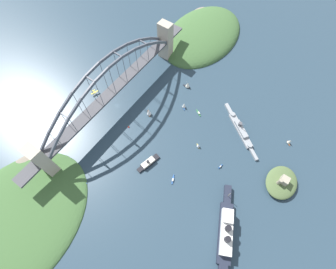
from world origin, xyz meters
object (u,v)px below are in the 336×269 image
object	(u,v)px
small_boat_4	(289,142)
small_boat_6	(220,166)
harbor_arch_bridge	(112,91)
harbor_ferry_steamer	(148,163)
small_boat_2	(149,112)
small_boat_1	(188,85)
channel_marker_buoy	(129,127)
seaplane_taxiing_near_bridge	(95,93)
fort_island_mid_harbor	(282,182)
small_boat_3	(173,180)
small_boat_5	(199,113)
small_boat_8	(82,185)
ocean_liner	(226,233)
small_boat_0	(184,105)
small_boat_7	(198,146)
naval_cruiser	(240,129)

from	to	relation	value
small_boat_4	small_boat_6	distance (m)	87.47
harbor_arch_bridge	small_boat_6	xyz separation A→B (m)	(-4.07, 148.37, -28.84)
harbor_ferry_steamer	small_boat_2	size ratio (longest dim) A/B	2.61
small_boat_1	channel_marker_buoy	xyz separation A→B (m)	(92.73, -24.17, -3.36)
seaplane_taxiing_near_bridge	small_boat_1	distance (m)	121.62
fort_island_mid_harbor	small_boat_3	size ratio (longest dim) A/B	3.73
small_boat_1	fort_island_mid_harbor	bearing A→B (deg)	71.16
small_boat_1	small_boat_3	size ratio (longest dim) A/B	0.97
small_boat_1	small_boat_4	size ratio (longest dim) A/B	1.35
harbor_ferry_steamer	small_boat_3	distance (m)	33.10
seaplane_taxiing_near_bridge	channel_marker_buoy	size ratio (longest dim) A/B	3.80
harbor_arch_bridge	seaplane_taxiing_near_bridge	size ratio (longest dim) A/B	26.07
small_boat_5	small_boat_8	size ratio (longest dim) A/B	1.07
ocean_liner	small_boat_3	size ratio (longest dim) A/B	8.30
small_boat_0	small_boat_4	size ratio (longest dim) A/B	1.19
seaplane_taxiing_near_bridge	small_boat_8	bearing A→B (deg)	36.74
seaplane_taxiing_near_bridge	small_boat_1	world-z (taller)	small_boat_1
ocean_liner	small_boat_0	xyz separation A→B (m)	(-100.93, -114.77, -1.92)
small_boat_1	small_boat_7	distance (m)	88.34
small_boat_7	channel_marker_buoy	bearing A→B (deg)	-72.22
small_boat_0	small_boat_1	xyz separation A→B (m)	(-29.78, -14.25, 0.32)
small_boat_1	small_boat_5	world-z (taller)	small_boat_1
small_boat_4	channel_marker_buoy	bearing A→B (deg)	-61.07
ocean_liner	small_boat_1	bearing A→B (deg)	-135.37
harbor_arch_bridge	naval_cruiser	distance (m)	158.18
harbor_arch_bridge	small_boat_8	bearing A→B (deg)	20.54
ocean_liner	small_boat_6	xyz separation A→B (m)	(-57.92, -37.51, -5.27)
small_boat_7	seaplane_taxiing_near_bridge	bearing A→B (deg)	-85.13
small_boat_7	naval_cruiser	bearing A→B (deg)	148.21
fort_island_mid_harbor	channel_marker_buoy	world-z (taller)	fort_island_mid_harbor
ocean_liner	naval_cruiser	size ratio (longest dim) A/B	1.29
small_boat_3	small_boat_8	world-z (taller)	small_boat_8
seaplane_taxiing_near_bridge	small_boat_5	xyz separation A→B (m)	(-52.40, 126.45, -1.42)
small_boat_1	small_boat_8	bearing A→B (deg)	-6.25
naval_cruiser	small_boat_0	xyz separation A→B (m)	(10.93, -73.55, 1.54)
fort_island_mid_harbor	small_boat_6	world-z (taller)	fort_island_mid_harbor
small_boat_0	small_boat_2	xyz separation A→B (m)	(34.06, -29.20, 1.01)
small_boat_2	small_boat_3	size ratio (longest dim) A/B	1.06
harbor_arch_bridge	small_boat_1	xyz separation A→B (m)	(-76.86, 56.85, -25.17)
small_boat_5	small_boat_1	bearing A→B (deg)	-128.06
harbor_arch_bridge	seaplane_taxiing_near_bridge	xyz separation A→B (m)	(2.23, -35.51, -27.51)
small_boat_0	harbor_arch_bridge	bearing A→B (deg)	-56.49
small_boat_2	small_boat_8	distance (m)	113.19
seaplane_taxiing_near_bridge	channel_marker_buoy	bearing A→B (deg)	78.69
harbor_arch_bridge	small_boat_5	world-z (taller)	harbor_arch_bridge
channel_marker_buoy	small_boat_1	bearing A→B (deg)	165.39
harbor_ferry_steamer	fort_island_mid_harbor	xyz separation A→B (m)	(-63.83, 129.29, 2.09)
small_boat_0	small_boat_1	size ratio (longest dim) A/B	0.88
small_boat_4	small_boat_8	xyz separation A→B (m)	(175.74, -160.97, -2.81)
harbor_ferry_steamer	small_boat_4	world-z (taller)	small_boat_4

